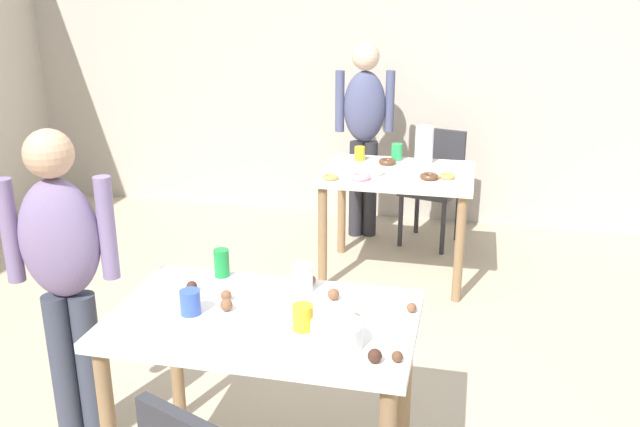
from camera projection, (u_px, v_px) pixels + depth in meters
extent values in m
cube|color=#BCB2A3|center=(385.00, 64.00, 5.63)|extent=(6.40, 0.10, 2.60)
cube|color=white|center=(263.00, 320.00, 2.64)|extent=(1.17, 0.72, 0.04)
cylinder|color=olive|center=(175.00, 351.00, 3.14)|extent=(0.06, 0.06, 0.71)
cylinder|color=olive|center=(405.00, 379.00, 2.92)|extent=(0.06, 0.06, 0.71)
cube|color=silver|center=(398.00, 174.00, 4.58)|extent=(1.00, 0.77, 0.04)
cylinder|color=olive|center=(323.00, 238.00, 4.50)|extent=(0.06, 0.06, 0.71)
cylinder|color=olive|center=(459.00, 249.00, 4.32)|extent=(0.06, 0.06, 0.71)
cylinder|color=olive|center=(342.00, 208.00, 5.10)|extent=(0.06, 0.06, 0.71)
cylinder|color=olive|center=(463.00, 216.00, 4.91)|extent=(0.06, 0.06, 0.71)
cube|color=#2D2D33|center=(431.00, 190.00, 5.25)|extent=(0.50, 0.50, 0.04)
cube|color=#2D2D33|center=(441.00, 156.00, 5.33)|extent=(0.38, 0.14, 0.42)
cylinder|color=#2D2D33|center=(443.00, 228.00, 5.11)|extent=(0.04, 0.04, 0.41)
cylinder|color=#2D2D33|center=(401.00, 221.00, 5.26)|extent=(0.04, 0.04, 0.41)
cylinder|color=#2D2D33|center=(458.00, 215.00, 5.39)|extent=(0.04, 0.04, 0.41)
cylinder|color=#2D2D33|center=(417.00, 208.00, 5.55)|extent=(0.04, 0.04, 0.41)
cylinder|color=#383D4C|center=(64.00, 371.00, 2.97)|extent=(0.11, 0.11, 0.72)
cylinder|color=#383D4C|center=(90.00, 370.00, 2.98)|extent=(0.11, 0.11, 0.72)
ellipsoid|color=slate|center=(60.00, 238.00, 2.77)|extent=(0.37, 0.29, 0.51)
sphere|color=tan|center=(49.00, 154.00, 2.66)|extent=(0.19, 0.19, 0.19)
cylinder|color=slate|center=(10.00, 231.00, 2.75)|extent=(0.09, 0.09, 0.43)
cylinder|color=slate|center=(107.00, 228.00, 2.78)|extent=(0.09, 0.09, 0.43)
cylinder|color=#28282D|center=(370.00, 189.00, 5.44)|extent=(0.11, 0.11, 0.77)
cylinder|color=#28282D|center=(356.00, 189.00, 5.44)|extent=(0.11, 0.11, 0.77)
ellipsoid|color=#4C5175|center=(365.00, 107.00, 5.23)|extent=(0.36, 0.27, 0.54)
sphere|color=beige|center=(366.00, 56.00, 5.10)|extent=(0.21, 0.21, 0.21)
cylinder|color=#4C5175|center=(390.00, 101.00, 5.21)|extent=(0.08, 0.08, 0.46)
cylinder|color=#4C5175|center=(340.00, 101.00, 5.21)|extent=(0.08, 0.08, 0.46)
cylinder|color=white|center=(337.00, 334.00, 2.40)|extent=(0.19, 0.19, 0.09)
cylinder|color=#198438|center=(222.00, 263.00, 2.95)|extent=(0.07, 0.07, 0.12)
cube|color=silver|center=(263.00, 284.00, 2.89)|extent=(0.17, 0.02, 0.01)
cylinder|color=white|center=(302.00, 278.00, 2.81)|extent=(0.09, 0.09, 0.11)
cylinder|color=#3351B2|center=(190.00, 302.00, 2.62)|extent=(0.08, 0.08, 0.10)
cylinder|color=yellow|center=(303.00, 317.00, 2.51)|extent=(0.08, 0.08, 0.10)
sphere|color=brown|center=(311.00, 280.00, 2.89)|extent=(0.04, 0.04, 0.04)
sphere|color=brown|center=(226.00, 295.00, 2.74)|extent=(0.04, 0.04, 0.04)
sphere|color=brown|center=(334.00, 294.00, 2.75)|extent=(0.05, 0.05, 0.05)
sphere|color=brown|center=(355.00, 319.00, 2.55)|extent=(0.05, 0.05, 0.05)
sphere|color=#3D2319|center=(192.00, 286.00, 2.82)|extent=(0.05, 0.05, 0.05)
sphere|color=brown|center=(397.00, 357.00, 2.30)|extent=(0.04, 0.04, 0.04)
sphere|color=brown|center=(226.00, 305.00, 2.65)|extent=(0.05, 0.05, 0.05)
sphere|color=brown|center=(191.00, 296.00, 2.73)|extent=(0.04, 0.04, 0.04)
sphere|color=brown|center=(412.00, 308.00, 2.64)|extent=(0.04, 0.04, 0.04)
sphere|color=#3D2319|center=(375.00, 356.00, 2.30)|extent=(0.05, 0.05, 0.05)
cylinder|color=white|center=(424.00, 145.00, 4.75)|extent=(0.13, 0.13, 0.26)
cylinder|color=green|center=(397.00, 152.00, 4.83)|extent=(0.08, 0.08, 0.12)
cylinder|color=yellow|center=(360.00, 153.00, 4.83)|extent=(0.07, 0.07, 0.10)
torus|color=white|center=(376.00, 172.00, 4.50)|extent=(0.11, 0.11, 0.03)
torus|color=brown|center=(429.00, 176.00, 4.39)|extent=(0.12, 0.12, 0.04)
torus|color=gold|center=(330.00, 177.00, 4.38)|extent=(0.10, 0.10, 0.03)
torus|color=pink|center=(360.00, 176.00, 4.38)|extent=(0.13, 0.13, 0.04)
torus|color=brown|center=(387.00, 162.00, 4.74)|extent=(0.12, 0.12, 0.04)
torus|color=gold|center=(447.00, 176.00, 4.40)|extent=(0.10, 0.10, 0.03)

